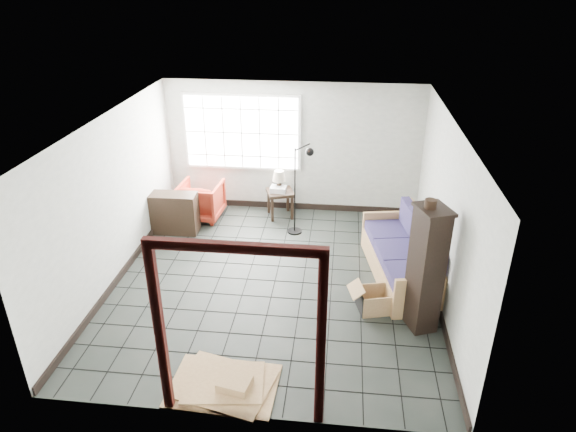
# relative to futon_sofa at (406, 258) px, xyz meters

# --- Properties ---
(ground) EXTENTS (5.50, 5.50, 0.00)m
(ground) POSITION_rel_futon_sofa_xyz_m (-2.06, -0.35, -0.35)
(ground) COLOR black
(ground) RESTS_ON ground
(room_shell) EXTENTS (5.02, 5.52, 2.61)m
(room_shell) POSITION_rel_futon_sofa_xyz_m (-2.06, -0.32, 1.33)
(room_shell) COLOR #A2A8A1
(room_shell) RESTS_ON ground
(window_panel) EXTENTS (2.32, 0.08, 1.52)m
(window_panel) POSITION_rel_futon_sofa_xyz_m (-3.06, 2.35, 1.25)
(window_panel) COLOR silver
(window_panel) RESTS_ON ground
(doorway_trim) EXTENTS (1.80, 0.08, 2.20)m
(doorway_trim) POSITION_rel_futon_sofa_xyz_m (-2.06, -3.05, 1.03)
(doorway_trim) COLOR black
(doorway_trim) RESTS_ON ground
(futon_sofa) EXTENTS (1.21, 2.30, 0.97)m
(futon_sofa) POSITION_rel_futon_sofa_xyz_m (0.00, 0.00, 0.00)
(futon_sofa) COLOR #AD734E
(futon_sofa) RESTS_ON ground
(armchair) EXTENTS (0.84, 0.79, 0.81)m
(armchair) POSITION_rel_futon_sofa_xyz_m (-3.81, 1.77, 0.06)
(armchair) COLOR maroon
(armchair) RESTS_ON ground
(side_table) EXTENTS (0.63, 0.63, 0.55)m
(side_table) POSITION_rel_futon_sofa_xyz_m (-2.27, 2.00, 0.10)
(side_table) COLOR black
(side_table) RESTS_ON ground
(table_lamp) EXTENTS (0.29, 0.29, 0.40)m
(table_lamp) POSITION_rel_futon_sofa_xyz_m (-2.29, 2.04, 0.47)
(table_lamp) COLOR black
(table_lamp) RESTS_ON side_table
(projector) EXTENTS (0.32, 0.26, 0.11)m
(projector) POSITION_rel_futon_sofa_xyz_m (-2.30, 1.96, 0.25)
(projector) COLOR silver
(projector) RESTS_ON side_table
(floor_lamp) EXTENTS (0.50, 0.31, 1.77)m
(floor_lamp) POSITION_rel_futon_sofa_xyz_m (-1.79, 1.31, 0.59)
(floor_lamp) COLOR black
(floor_lamp) RESTS_ON ground
(console_shelf) EXTENTS (1.00, 0.40, 0.77)m
(console_shelf) POSITION_rel_futon_sofa_xyz_m (-4.21, 1.12, 0.03)
(console_shelf) COLOR black
(console_shelf) RESTS_ON ground
(tall_shelf) EXTENTS (0.53, 0.60, 1.81)m
(tall_shelf) POSITION_rel_futon_sofa_xyz_m (0.09, -1.22, 0.57)
(tall_shelf) COLOR black
(tall_shelf) RESTS_ON ground
(pot) EXTENTS (0.17, 0.17, 0.11)m
(pot) POSITION_rel_futon_sofa_xyz_m (0.04, -1.22, 1.52)
(pot) COLOR black
(pot) RESTS_ON tall_shelf
(open_box) EXTENTS (0.86, 0.57, 0.45)m
(open_box) POSITION_rel_futon_sofa_xyz_m (-0.50, -0.93, -0.19)
(open_box) COLOR #926846
(open_box) RESTS_ON ground
(cardboard_pile) EXTENTS (1.31, 1.06, 0.19)m
(cardboard_pile) POSITION_rel_futon_sofa_xyz_m (-2.34, -2.69, -0.30)
(cardboard_pile) COLOR #926846
(cardboard_pile) RESTS_ON ground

